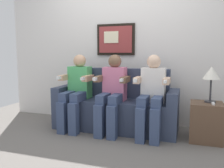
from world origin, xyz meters
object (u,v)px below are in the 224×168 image
side_table_right (206,122)px  person_on_left (77,89)px  couch (116,108)px  table_lamp (211,75)px  person_in_middle (112,91)px  spare_remote_on_table (213,103)px  person_on_right (152,93)px

side_table_right → person_on_left: bearing=-178.1°
couch → table_lamp: bearing=-2.6°
person_in_middle → side_table_right: 1.31m
person_on_left → table_lamp: (1.86, 0.11, 0.25)m
spare_remote_on_table → person_on_right: bearing=179.6°
table_lamp → spare_remote_on_table: (0.03, -0.11, -0.35)m
person_on_left → side_table_right: size_ratio=2.22×
couch → spare_remote_on_table: 1.35m
person_in_middle → table_lamp: size_ratio=2.41×
couch → person_on_right: 0.65m
person_in_middle → side_table_right: person_in_middle is taller
person_on_left → table_lamp: size_ratio=2.41×
couch → person_on_left: 0.65m
side_table_right → table_lamp: (0.04, 0.05, 0.61)m
table_lamp → person_on_right: bearing=-171.7°
person_on_left → side_table_right: bearing=1.9°
table_lamp → spare_remote_on_table: table_lamp is taller
table_lamp → spare_remote_on_table: 0.37m
couch → person_on_right: bearing=-16.6°
couch → person_on_right: size_ratio=1.63×
spare_remote_on_table → couch: bearing=172.6°
person_on_left → couch: bearing=16.6°
person_on_right → spare_remote_on_table: (0.76, -0.01, -0.10)m
couch → person_in_middle: 0.34m
person_on_right → side_table_right: person_on_right is taller
couch → table_lamp: size_ratio=3.94×
table_lamp → spare_remote_on_table: bearing=-76.2°
couch → person_on_right: (0.56, -0.17, 0.29)m
spare_remote_on_table → person_in_middle: bearing=179.8°
person_on_left → spare_remote_on_table: person_on_left is taller
couch → table_lamp: 1.41m
side_table_right → table_lamp: table_lamp is taller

